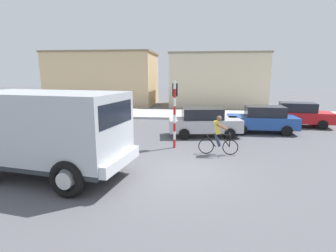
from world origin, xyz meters
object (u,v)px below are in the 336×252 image
at_px(car_red_near, 262,119).
at_px(traffic_light_pole, 175,105).
at_px(pedestrian_near_kerb, 125,115).
at_px(car_white_mid, 204,122).
at_px(cyclist, 218,135).
at_px(truck_foreground, 48,129).
at_px(car_far_side, 299,114).

bearing_deg(car_red_near, traffic_light_pole, -142.04).
bearing_deg(pedestrian_near_kerb, car_white_mid, -19.14).
bearing_deg(cyclist, truck_foreground, -151.42).
bearing_deg(truck_foreground, car_white_mid, 51.39).
bearing_deg(car_white_mid, cyclist, -81.00).
relative_size(traffic_light_pole, car_white_mid, 0.76).
bearing_deg(pedestrian_near_kerb, car_red_near, -3.06).
distance_m(traffic_light_pole, pedestrian_near_kerb, 5.80).
distance_m(car_white_mid, car_far_side, 7.34).
bearing_deg(cyclist, car_red_near, 58.37).
bearing_deg(pedestrian_near_kerb, truck_foreground, -91.65).
bearing_deg(pedestrian_near_kerb, traffic_light_pole, -49.67).
relative_size(cyclist, traffic_light_pole, 0.54).
relative_size(truck_foreground, car_far_side, 1.37).
height_order(car_red_near, car_far_side, same).
xyz_separation_m(traffic_light_pole, pedestrian_near_kerb, (-3.67, 4.32, -1.22)).
height_order(truck_foreground, car_far_side, truck_foreground).
distance_m(cyclist, car_far_side, 9.19).
relative_size(car_red_near, pedestrian_near_kerb, 2.50).
bearing_deg(cyclist, traffic_light_pole, 154.81).
bearing_deg(traffic_light_pole, cyclist, -25.19).
xyz_separation_m(cyclist, car_far_side, (5.84, 7.10, -0.05)).
xyz_separation_m(cyclist, pedestrian_near_kerb, (-5.66, 5.26, -0.02)).
height_order(truck_foreground, traffic_light_pole, traffic_light_pole).
xyz_separation_m(traffic_light_pole, car_red_near, (4.95, 3.86, -1.25)).
xyz_separation_m(truck_foreground, cyclist, (5.91, 3.22, -0.80)).
distance_m(cyclist, pedestrian_near_kerb, 7.73).
height_order(cyclist, pedestrian_near_kerb, cyclist).
bearing_deg(cyclist, car_white_mid, 99.00).
bearing_deg(truck_foreground, traffic_light_pole, 46.73).
bearing_deg(car_red_near, car_far_side, 38.61).
bearing_deg(car_red_near, pedestrian_near_kerb, 176.94).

